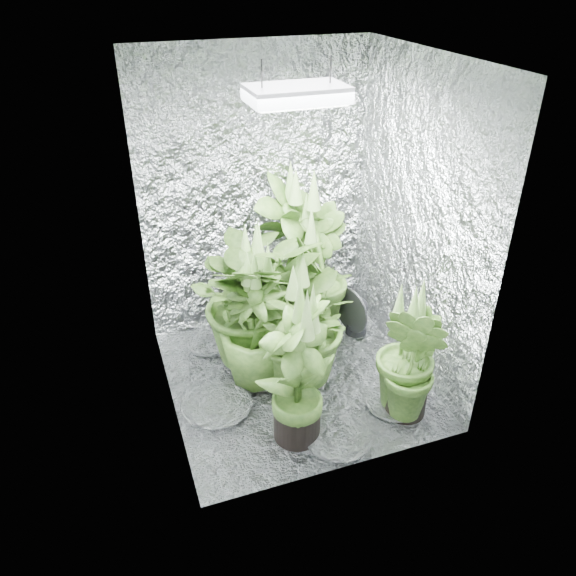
# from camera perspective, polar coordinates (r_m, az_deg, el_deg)

# --- Properties ---
(ground) EXTENTS (1.60, 1.60, 0.00)m
(ground) POSITION_cam_1_polar(r_m,az_deg,el_deg) (3.78, 0.66, -9.13)
(ground) COLOR silver
(ground) RESTS_ON ground
(walls) EXTENTS (1.62, 1.62, 2.00)m
(walls) POSITION_cam_1_polar(r_m,az_deg,el_deg) (3.24, 0.77, 4.59)
(walls) COLOR silver
(walls) RESTS_ON ground
(ceiling) EXTENTS (1.60, 1.60, 0.01)m
(ceiling) POSITION_cam_1_polar(r_m,az_deg,el_deg) (2.94, 0.91, 22.39)
(ceiling) COLOR silver
(ceiling) RESTS_ON walls
(grow_lamp) EXTENTS (0.50, 0.30, 0.22)m
(grow_lamp) POSITION_cam_1_polar(r_m,az_deg,el_deg) (2.97, 0.88, 19.07)
(grow_lamp) COLOR gray
(grow_lamp) RESTS_ON ceiling
(plant_a) EXTENTS (0.90, 0.90, 1.04)m
(plant_a) POSITION_cam_1_polar(r_m,az_deg,el_deg) (3.68, -3.62, -0.90)
(plant_a) COLOR black
(plant_a) RESTS_ON ground
(plant_b) EXTENTS (0.83, 0.83, 1.24)m
(plant_b) POSITION_cam_1_polar(r_m,az_deg,el_deg) (4.02, 0.14, 3.31)
(plant_b) COLOR black
(plant_b) RESTS_ON ground
(plant_c) EXTENTS (0.64, 0.64, 1.05)m
(plant_c) POSITION_cam_1_polar(r_m,az_deg,el_deg) (3.97, 2.63, 1.39)
(plant_c) COLOR black
(plant_c) RESTS_ON ground
(plant_d) EXTENTS (0.63, 0.63, 0.96)m
(plant_d) POSITION_cam_1_polar(r_m,az_deg,el_deg) (3.52, -3.27, -3.66)
(plant_d) COLOR black
(plant_d) RESTS_ON ground
(plant_e) EXTENTS (0.84, 0.84, 0.96)m
(plant_e) POSITION_cam_1_polar(r_m,az_deg,el_deg) (3.48, 0.99, -3.85)
(plant_e) COLOR black
(plant_e) RESTS_ON ground
(plant_f) EXTENTS (0.69, 0.69, 1.03)m
(plant_f) POSITION_cam_1_polar(r_m,az_deg,el_deg) (3.09, 0.97, -8.52)
(plant_f) COLOR black
(plant_f) RESTS_ON ground
(plant_g) EXTENTS (0.53, 0.53, 0.88)m
(plant_g) POSITION_cam_1_polar(r_m,az_deg,el_deg) (3.37, 12.36, -7.16)
(plant_g) COLOR black
(plant_g) RESTS_ON ground
(circulation_fan) EXTENTS (0.20, 0.33, 0.39)m
(circulation_fan) POSITION_cam_1_polar(r_m,az_deg,el_deg) (4.12, 6.69, -2.74)
(circulation_fan) COLOR black
(circulation_fan) RESTS_ON ground
(plant_label) EXTENTS (0.05, 0.04, 0.08)m
(plant_label) POSITION_cam_1_polar(r_m,az_deg,el_deg) (3.44, 13.19, -8.48)
(plant_label) COLOR white
(plant_label) RESTS_ON plant_g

